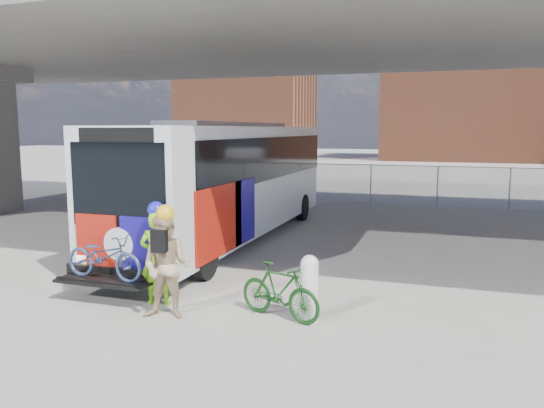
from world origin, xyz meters
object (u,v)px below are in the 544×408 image
at_px(bus, 231,173).
at_px(cyclist_tan, 167,265).
at_px(bollard, 309,286).
at_px(bike_parked, 280,291).
at_px(cyclist_hivis, 157,255).

bearing_deg(bus, cyclist_tan, -76.79).
distance_m(bus, bollard, 7.70).
distance_m(bus, bike_parked, 7.44).
bearing_deg(bus, cyclist_hivis, -80.48).
distance_m(bollard, cyclist_hivis, 3.13).
xyz_separation_m(cyclist_hivis, bike_parked, (2.54, 0.00, -0.48)).
height_order(bollard, cyclist_hivis, cyclist_hivis).
height_order(cyclist_hivis, cyclist_tan, cyclist_tan).
bearing_deg(bus, bollard, -56.59).
xyz_separation_m(bus, bollard, (4.17, -6.32, -1.44)).
bearing_deg(cyclist_tan, bike_parked, 7.98).
xyz_separation_m(bollard, cyclist_tan, (-2.54, -0.63, 0.34)).
height_order(bus, cyclist_hivis, bus).
distance_m(bus, cyclist_hivis, 6.50).
xyz_separation_m(cyclist_hivis, cyclist_tan, (0.57, -0.63, 0.00)).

